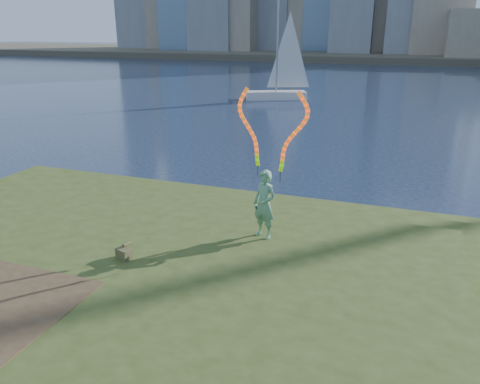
% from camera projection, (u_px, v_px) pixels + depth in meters
% --- Properties ---
extents(ground, '(320.00, 320.00, 0.00)m').
position_uv_depth(ground, '(168.00, 282.00, 11.83)').
color(ground, '#17233B').
rests_on(ground, ground).
extents(grassy_knoll, '(20.00, 18.00, 0.80)m').
position_uv_depth(grassy_knoll, '(115.00, 321.00, 9.69)').
color(grassy_knoll, '#384719').
rests_on(grassy_knoll, ground).
extents(far_shore, '(320.00, 40.00, 1.20)m').
position_uv_depth(far_shore, '(388.00, 55.00, 95.86)').
color(far_shore, '#474334').
rests_on(far_shore, ground).
extents(woman_with_ribbons, '(1.98, 0.86, 4.20)m').
position_uv_depth(woman_with_ribbons, '(266.00, 187.00, 12.06)').
color(woman_with_ribbons, '#127431').
rests_on(woman_with_ribbons, grassy_knoll).
extents(canvas_bag, '(0.43, 0.48, 0.35)m').
position_uv_depth(canvas_bag, '(124.00, 253.00, 11.29)').
color(canvas_bag, brown).
rests_on(canvas_bag, grassy_knoll).
extents(sailboat, '(5.46, 3.70, 8.43)m').
position_uv_depth(sailboat, '(280.00, 83.00, 41.08)').
color(sailboat, silver).
rests_on(sailboat, ground).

